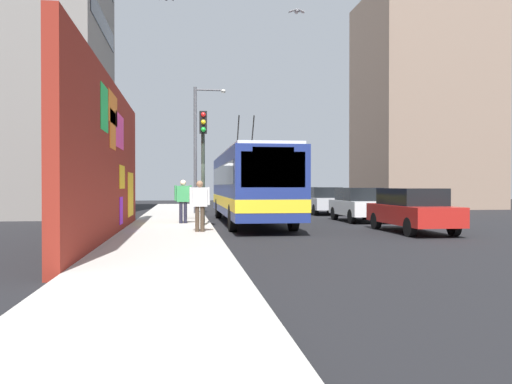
{
  "coord_description": "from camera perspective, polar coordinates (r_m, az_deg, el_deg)",
  "views": [
    {
      "loc": [
        -20.51,
        1.07,
        1.68
      ],
      "look_at": [
        -0.53,
        -1.65,
        1.43
      ],
      "focal_mm": 37.16,
      "sensor_mm": 36.0,
      "label": 1
    }
  ],
  "objects": [
    {
      "name": "graffiti_wall",
      "position": [
        16.86,
        -15.54,
        3.24
      ],
      "size": [
        14.32,
        0.32,
        4.86
      ],
      "color": "maroon",
      "rests_on": "ground_plane"
    },
    {
      "name": "building_far_left",
      "position": [
        32.96,
        -22.52,
        14.31
      ],
      "size": [
        9.85,
        7.24,
        18.93
      ],
      "color": "gray",
      "rests_on": "ground_plane"
    },
    {
      "name": "city_bus",
      "position": [
        23.29,
        -0.67,
        0.91
      ],
      "size": [
        12.47,
        2.53,
        4.94
      ],
      "color": "navy",
      "rests_on": "ground_plane"
    },
    {
      "name": "parked_car_silver",
      "position": [
        31.3,
        7.19,
        -0.85
      ],
      "size": [
        4.41,
        1.86,
        1.58
      ],
      "color": "#B7B7BC",
      "rests_on": "ground_plane"
    },
    {
      "name": "pedestrian_midblock",
      "position": [
        21.58,
        -7.86,
        -0.6
      ],
      "size": [
        0.24,
        0.7,
        1.76
      ],
      "color": "#1E1E2D",
      "rests_on": "sidewalk_slab"
    },
    {
      "name": "building_far_right",
      "position": [
        42.84,
        17.53,
        9.17
      ],
      "size": [
        8.62,
        8.9,
        16.03
      ],
      "color": "gray",
      "rests_on": "ground_plane"
    },
    {
      "name": "traffic_light",
      "position": [
        20.24,
        -5.71,
        4.65
      ],
      "size": [
        0.49,
        0.28,
        4.36
      ],
      "color": "#2D382D",
      "rests_on": "sidewalk_slab"
    },
    {
      "name": "pedestrian_at_curb",
      "position": [
        17.57,
        -6.07,
        -1.04
      ],
      "size": [
        0.23,
        0.68,
        1.69
      ],
      "color": "#3F3326",
      "rests_on": "sidewalk_slab"
    },
    {
      "name": "ground_plane",
      "position": [
        20.61,
        -4.76,
        -3.97
      ],
      "size": [
        80.0,
        80.0,
        0.0
      ],
      "primitive_type": "plane",
      "color": "black"
    },
    {
      "name": "sidewalk_slab",
      "position": [
        20.58,
        -9.23,
        -3.78
      ],
      "size": [
        48.0,
        3.2,
        0.15
      ],
      "primitive_type": "cube",
      "color": "#ADA8A0",
      "rests_on": "ground_plane"
    },
    {
      "name": "parked_car_white",
      "position": [
        25.11,
        11.0,
        -1.25
      ],
      "size": [
        4.07,
        1.78,
        1.58
      ],
      "color": "white",
      "rests_on": "ground_plane"
    },
    {
      "name": "parked_car_red",
      "position": [
        19.72,
        16.42,
        -1.78
      ],
      "size": [
        4.68,
        1.75,
        1.58
      ],
      "color": "#B21E19",
      "rests_on": "ground_plane"
    },
    {
      "name": "street_lamp",
      "position": [
        29.68,
        -6.19,
        5.47
      ],
      "size": [
        0.44,
        1.79,
        7.0
      ],
      "color": "#4C4C51",
      "rests_on": "sidewalk_slab"
    },
    {
      "name": "parked_car_navy",
      "position": [
        36.96,
        4.86,
        -0.61
      ],
      "size": [
        4.53,
        1.94,
        1.58
      ],
      "color": "navy",
      "rests_on": "ground_plane"
    }
  ]
}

